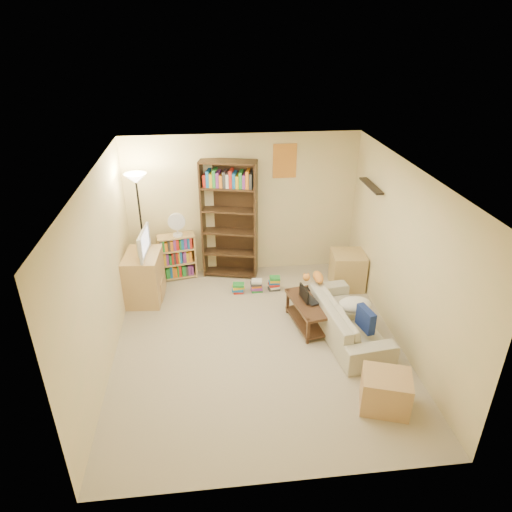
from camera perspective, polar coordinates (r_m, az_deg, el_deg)
The scene contains 19 objects.
room at distance 5.82m, azimuth 0.24°, elevation 2.00°, with size 4.50×4.54×2.52m.
sofa at distance 6.82m, azimuth 11.24°, elevation -7.66°, with size 0.92×1.88×0.53m, color #BAB69B.
navy_pillow at distance 6.43m, azimuth 13.54°, elevation -7.67°, with size 0.35×0.10×0.31m, color navy.
cream_blanket at distance 6.80m, azimuth 12.25°, elevation -5.97°, with size 0.49×0.35×0.21m, color silver.
tabby_cat at distance 7.10m, azimuth 7.52°, elevation -2.64°, with size 0.42×0.19×0.14m.
coffee_table at distance 6.92m, azimuth 6.90°, elevation -6.72°, with size 0.68×1.01×0.41m.
laptop at distance 6.89m, azimuth 7.01°, elevation -5.28°, with size 0.35×0.43×0.03m, color black.
laptop_screen at distance 6.78m, azimuth 6.02°, elevation -4.68°, with size 0.01×0.31×0.21m, color white.
mug at distance 6.67m, azimuth 9.05°, elevation -6.33°, with size 0.09×0.09×0.09m, color white.
tv_remote at distance 7.11m, azimuth 6.76°, elevation -4.19°, with size 0.05×0.17×0.02m, color black.
tv_stand at distance 7.65m, azimuth -13.81°, elevation -2.56°, with size 0.54×0.76×0.82m, color tan.
television at distance 7.37m, azimuth -14.33°, elevation 1.61°, with size 0.15×0.73×0.42m, color black.
tall_bookshelf at distance 7.87m, azimuth -3.35°, elevation 4.81°, with size 1.00×0.53×2.11m.
short_bookshelf at distance 8.18m, azimuth -9.83°, elevation -0.08°, with size 0.68×0.37×0.82m.
desk_fan at distance 7.87m, azimuth -9.87°, elevation 3.97°, with size 0.29×0.16×0.43m.
floor_lamp at distance 7.45m, azimuth -14.52°, elevation 6.89°, with size 0.35×0.35×2.04m.
side_table at distance 7.98m, azimuth 11.36°, elevation -1.72°, with size 0.55×0.55×0.63m, color tan.
end_cabinet at distance 5.79m, azimuth 15.88°, elevation -15.97°, with size 0.56×0.46×0.46m, color tan.
book_stacks at distance 7.78m, azimuth 0.31°, elevation -3.70°, with size 0.83×0.18×0.25m.
Camera 1 is at (-0.61, -5.23, 4.09)m, focal length 32.00 mm.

